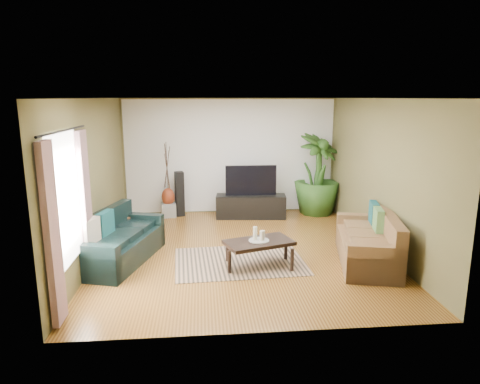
{
  "coord_description": "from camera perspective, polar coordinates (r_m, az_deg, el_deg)",
  "views": [
    {
      "loc": [
        -0.68,
        -7.28,
        2.72
      ],
      "look_at": [
        0.0,
        0.2,
        1.05
      ],
      "focal_mm": 32.0,
      "sensor_mm": 36.0,
      "label": 1
    }
  ],
  "objects": [
    {
      "name": "wall_right",
      "position": [
        8.06,
        18.15,
        2.13
      ],
      "size": [
        0.0,
        5.5,
        5.5
      ],
      "primitive_type": "plane",
      "rotation": [
        1.57,
        0.0,
        -1.57
      ],
      "color": "brown",
      "rests_on": "ground"
    },
    {
      "name": "speaker_right",
      "position": [
        10.12,
        2.96,
        0.03
      ],
      "size": [
        0.2,
        0.22,
        1.06
      ],
      "primitive_type": "cube",
      "rotation": [
        0.0,
        0.0,
        0.05
      ],
      "color": "black",
      "rests_on": "floor"
    },
    {
      "name": "tv_stand",
      "position": [
        9.84,
        1.45,
        -1.92
      ],
      "size": [
        1.62,
        0.62,
        0.53
      ],
      "primitive_type": "cube",
      "rotation": [
        0.0,
        0.0,
        -0.1
      ],
      "color": "black",
      "rests_on": "floor"
    },
    {
      "name": "side_table",
      "position": [
        8.48,
        -15.69,
        -4.7
      ],
      "size": [
        0.66,
        0.66,
        0.55
      ],
      "primitive_type": "cube",
      "rotation": [
        0.0,
        0.0,
        0.32
      ],
      "color": "brown",
      "rests_on": "floor"
    },
    {
      "name": "curtain_rod",
      "position": [
        5.95,
        -22.48,
        7.56
      ],
      "size": [
        0.03,
        1.9,
        0.03
      ],
      "primitive_type": "cylinder",
      "rotation": [
        1.57,
        0.0,
        0.0
      ],
      "color": "black",
      "rests_on": "ground"
    },
    {
      "name": "speaker_left",
      "position": [
        10.03,
        -8.05,
        -0.25
      ],
      "size": [
        0.23,
        0.25,
        1.04
      ],
      "primitive_type": "cube",
      "rotation": [
        0.0,
        0.0,
        0.25
      ],
      "color": "black",
      "rests_on": "floor"
    },
    {
      "name": "candle_tall",
      "position": [
        6.96,
        2.03,
        -5.5
      ],
      "size": [
        0.07,
        0.07,
        0.22
      ],
      "primitive_type": "cylinder",
      "color": "beige",
      "rests_on": "candle_tray"
    },
    {
      "name": "candle_tray",
      "position": [
        6.98,
        2.54,
        -6.46
      ],
      "size": [
        0.33,
        0.33,
        0.01
      ],
      "primitive_type": "cylinder",
      "color": "gray",
      "rests_on": "coffee_table"
    },
    {
      "name": "curtain_far",
      "position": [
        6.84,
        -19.87,
        -1.48
      ],
      "size": [
        0.08,
        0.35,
        2.2
      ],
      "primitive_type": "cube",
      "color": "gray",
      "rests_on": "ground"
    },
    {
      "name": "ceiling",
      "position": [
        7.31,
        0.15,
        12.39
      ],
      "size": [
        5.5,
        5.5,
        0.0
      ],
      "primitive_type": "plane",
      "rotation": [
        3.14,
        0.0,
        0.0
      ],
      "color": "white",
      "rests_on": "ground"
    },
    {
      "name": "backwall_panel",
      "position": [
        10.13,
        -1.31,
        4.76
      ],
      "size": [
        4.9,
        0.0,
        4.9
      ],
      "primitive_type": "plane",
      "rotation": [
        1.57,
        0.0,
        0.0
      ],
      "color": "white",
      "rests_on": "ground"
    },
    {
      "name": "wall_front",
      "position": [
        4.78,
        3.22,
        -4.13
      ],
      "size": [
        5.0,
        0.0,
        5.0
      ],
      "primitive_type": "plane",
      "rotation": [
        -1.57,
        0.0,
        0.0
      ],
      "color": "brown",
      "rests_on": "ground"
    },
    {
      "name": "candle_short",
      "position": [
        7.02,
        3.05,
        -5.7
      ],
      "size": [
        0.07,
        0.07,
        0.14
      ],
      "primitive_type": "cylinder",
      "color": "beige",
      "rests_on": "candle_tray"
    },
    {
      "name": "wall_left",
      "position": [
        7.62,
        -18.92,
        1.51
      ],
      "size": [
        0.0,
        5.5,
        5.5
      ],
      "primitive_type": "plane",
      "rotation": [
        1.57,
        0.0,
        1.57
      ],
      "color": "brown",
      "rests_on": "ground"
    },
    {
      "name": "wall_back",
      "position": [
        10.14,
        -1.31,
        4.77
      ],
      "size": [
        5.0,
        0.0,
        5.0
      ],
      "primitive_type": "plane",
      "rotation": [
        1.57,
        0.0,
        0.0
      ],
      "color": "brown",
      "rests_on": "ground"
    },
    {
      "name": "sofa_right",
      "position": [
        7.46,
        16.6,
        -5.91
      ],
      "size": [
        1.25,
        2.03,
        0.85
      ],
      "primitive_type": "cube",
      "rotation": [
        0.0,
        0.0,
        -1.8
      ],
      "color": "brown",
      "rests_on": "floor"
    },
    {
      "name": "plant_pot",
      "position": [
        10.38,
        10.11,
        -2.07
      ],
      "size": [
        0.35,
        0.35,
        0.27
      ],
      "primitive_type": "cylinder",
      "color": "black",
      "rests_on": "floor"
    },
    {
      "name": "pedestal",
      "position": [
        10.07,
        -9.5,
        -2.36
      ],
      "size": [
        0.37,
        0.37,
        0.32
      ],
      "primitive_type": "cube",
      "rotation": [
        0.0,
        0.0,
        0.15
      ],
      "color": "gray",
      "rests_on": "floor"
    },
    {
      "name": "sofa_left",
      "position": [
        7.47,
        -15.67,
        -5.83
      ],
      "size": [
        1.33,
        2.06,
        0.85
      ],
      "primitive_type": "cube",
      "rotation": [
        0.0,
        0.0,
        1.28
      ],
      "color": "black",
      "rests_on": "floor"
    },
    {
      "name": "vase",
      "position": [
        9.99,
        -9.57,
        -0.64
      ],
      "size": [
        0.3,
        0.3,
        0.41
      ],
      "primitive_type": "ellipsoid",
      "color": "maroon",
      "rests_on": "pedestal"
    },
    {
      "name": "potted_plant",
      "position": [
        10.21,
        10.28,
        2.36
      ],
      "size": [
        1.49,
        1.49,
        1.9
      ],
      "primitive_type": "imported",
      "rotation": [
        0.0,
        0.0,
        0.64
      ],
      "color": "#29521B",
      "rests_on": "floor"
    },
    {
      "name": "coffee_table",
      "position": [
        7.06,
        2.53,
        -8.21
      ],
      "size": [
        1.21,
        0.9,
        0.44
      ],
      "primitive_type": "cube",
      "rotation": [
        0.0,
        0.0,
        0.32
      ],
      "color": "black",
      "rests_on": "floor"
    },
    {
      "name": "candle_mid",
      "position": [
        6.92,
        2.93,
        -5.85
      ],
      "size": [
        0.07,
        0.07,
        0.17
      ],
      "primitive_type": "cylinder",
      "color": "beige",
      "rests_on": "candle_tray"
    },
    {
      "name": "window_pane",
      "position": [
        6.1,
        -22.23,
        -0.9
      ],
      "size": [
        0.0,
        1.8,
        1.8
      ],
      "primitive_type": "plane",
      "rotation": [
        1.57,
        0.0,
        1.57
      ],
      "color": "white",
      "rests_on": "ground"
    },
    {
      "name": "curtain_near",
      "position": [
        5.46,
        -23.76,
        -5.27
      ],
      "size": [
        0.08,
        0.35,
        2.2
      ],
      "primitive_type": "cube",
      "color": "gray",
      "rests_on": "ground"
    },
    {
      "name": "floor",
      "position": [
        7.8,
        0.13,
        -7.88
      ],
      "size": [
        5.5,
        5.5,
        0.0
      ],
      "primitive_type": "plane",
      "color": "#926025",
      "rests_on": "ground"
    },
    {
      "name": "television",
      "position": [
        9.72,
        1.46,
        1.57
      ],
      "size": [
        1.16,
        0.06,
        0.69
      ],
      "primitive_type": "cube",
      "color": "black",
      "rests_on": "tv_stand"
    },
    {
      "name": "area_rug",
      "position": [
        7.32,
        -0.07,
        -9.21
      ],
      "size": [
        2.23,
        1.64,
        0.01
      ],
      "primitive_type": "cube",
      "rotation": [
        0.0,
        0.0,
        0.05
      ],
      "color": "tan",
      "rests_on": "floor"
    }
  ]
}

